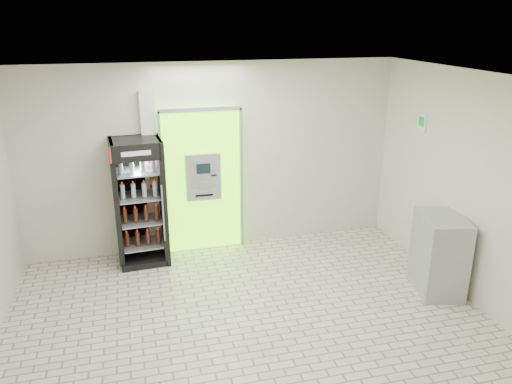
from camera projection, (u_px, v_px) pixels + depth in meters
name	position (u px, v px, depth m)	size (l,w,h in m)	color
ground	(251.00, 326.00, 6.17)	(6.00, 6.00, 0.00)	beige
room_shell	(251.00, 185.00, 5.57)	(6.00, 6.00, 6.00)	beige
atm_assembly	(202.00, 180.00, 7.94)	(1.30, 0.24, 2.33)	#7EFF14
pillar	(152.00, 175.00, 7.75)	(0.22, 0.11, 2.60)	silver
beverage_cooler	(140.00, 204.00, 7.57)	(0.78, 0.72, 1.95)	black
steel_cabinet	(439.00, 254.00, 6.84)	(0.74, 0.93, 1.10)	#A1A4A8
exit_sign	(422.00, 123.00, 7.46)	(0.02, 0.22, 0.26)	white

